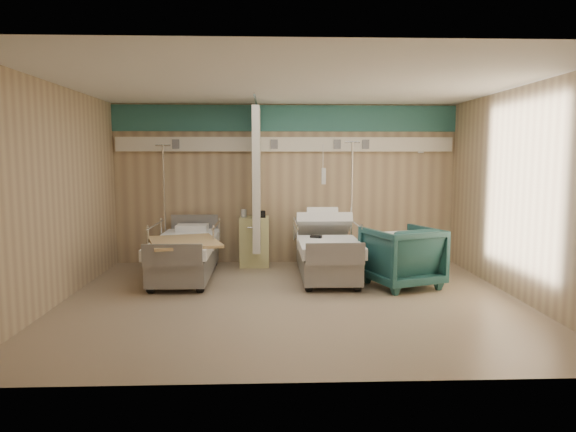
% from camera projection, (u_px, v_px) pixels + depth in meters
% --- Properties ---
extents(ground, '(6.00, 5.00, 0.00)m').
position_uv_depth(ground, '(292.00, 300.00, 6.77)').
color(ground, gray).
rests_on(ground, ground).
extents(room_walls, '(6.04, 5.04, 2.82)m').
position_uv_depth(room_walls, '(289.00, 158.00, 6.81)').
color(room_walls, tan).
rests_on(room_walls, ground).
extents(bed_right, '(1.00, 2.16, 0.63)m').
position_uv_depth(bed_right, '(326.00, 257.00, 8.05)').
color(bed_right, white).
rests_on(bed_right, ground).
extents(bed_left, '(1.00, 2.16, 0.63)m').
position_uv_depth(bed_left, '(185.00, 258.00, 7.96)').
color(bed_left, white).
rests_on(bed_left, ground).
extents(bedside_cabinet, '(0.50, 0.48, 0.85)m').
position_uv_depth(bedside_cabinet, '(255.00, 241.00, 8.88)').
color(bedside_cabinet, '#D4D084').
rests_on(bedside_cabinet, ground).
extents(visitor_armchair, '(1.22, 1.23, 0.88)m').
position_uv_depth(visitor_armchair, '(402.00, 257.00, 7.45)').
color(visitor_armchair, '#1D4949').
rests_on(visitor_armchair, ground).
extents(waffle_blanket, '(0.82, 0.77, 0.08)m').
position_uv_depth(waffle_blanket, '(401.00, 224.00, 7.36)').
color(waffle_blanket, white).
rests_on(waffle_blanket, visitor_armchair).
extents(iv_stand_right, '(0.38, 0.38, 2.14)m').
position_uv_depth(iv_stand_right, '(351.00, 242.00, 8.75)').
color(iv_stand_right, silver).
rests_on(iv_stand_right, ground).
extents(iv_stand_left, '(0.37, 0.37, 2.09)m').
position_uv_depth(iv_stand_left, '(165.00, 241.00, 8.89)').
color(iv_stand_left, silver).
rests_on(iv_stand_left, ground).
extents(call_remote, '(0.19, 0.14, 0.04)m').
position_uv_depth(call_remote, '(316.00, 237.00, 7.96)').
color(call_remote, black).
rests_on(call_remote, bed_right).
extents(tan_blanket, '(1.24, 1.40, 0.04)m').
position_uv_depth(tan_blanket, '(184.00, 242.00, 7.47)').
color(tan_blanket, tan).
rests_on(tan_blanket, bed_left).
extents(toiletry_bag, '(0.22, 0.15, 0.12)m').
position_uv_depth(toiletry_bag, '(259.00, 214.00, 8.75)').
color(toiletry_bag, black).
rests_on(toiletry_bag, bedside_cabinet).
extents(white_cup, '(0.12, 0.12, 0.13)m').
position_uv_depth(white_cup, '(244.00, 213.00, 8.82)').
color(white_cup, white).
rests_on(white_cup, bedside_cabinet).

